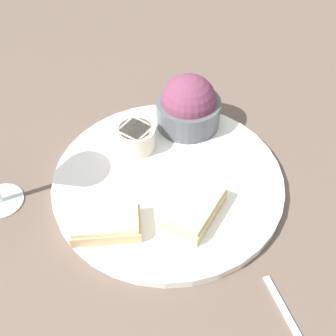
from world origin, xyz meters
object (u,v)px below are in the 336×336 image
at_px(sauce_ramekin, 136,136).
at_px(cheese_toast_near, 195,208).
at_px(cheese_toast_far, 106,224).
at_px(salad_bowl, 188,106).

relative_size(sauce_ramekin, cheese_toast_near, 0.59).
bearing_deg(cheese_toast_far, salad_bowl, -150.56).
bearing_deg(cheese_toast_far, cheese_toast_near, 159.68).
relative_size(cheese_toast_near, cheese_toast_far, 1.02).
bearing_deg(cheese_toast_near, cheese_toast_far, -20.32).
bearing_deg(cheese_toast_near, salad_bowl, -121.32).
bearing_deg(sauce_ramekin, cheese_toast_near, 90.51).
distance_m(sauce_ramekin, cheese_toast_near, 0.16).
xyz_separation_m(salad_bowl, cheese_toast_near, (0.10, 0.16, -0.02)).
relative_size(salad_bowl, cheese_toast_far, 1.01).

